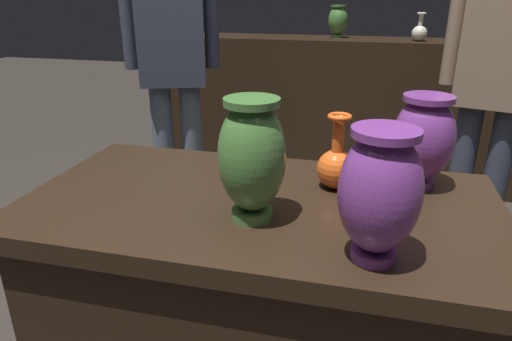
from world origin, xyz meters
TOP-DOWN VIEW (x-y plane):
  - display_plinth at (0.00, 0.00)m, footprint 1.20×0.64m
  - back_display_shelf at (0.00, 2.20)m, footprint 2.60×0.40m
  - vase_centerpiece at (0.01, -0.10)m, footprint 0.15×0.15m
  - vase_tall_behind at (0.18, 0.13)m, footprint 0.10×0.10m
  - vase_left_accent at (0.40, 0.19)m, footprint 0.16×0.16m
  - vase_right_accent at (0.28, -0.21)m, footprint 0.16×0.16m
  - shelf_vase_center at (0.00, 2.24)m, footprint 0.13×0.13m
  - shelf_vase_far_right at (1.04, 2.21)m, footprint 0.10×0.10m
  - shelf_vase_right at (0.52, 2.13)m, footprint 0.10×0.10m
  - shelf_vase_far_left at (-1.04, 2.16)m, footprint 0.14×0.14m
  - visitor_near_right at (0.78, 1.16)m, footprint 0.45×0.27m
  - visitor_near_left at (-0.72, 1.13)m, footprint 0.44×0.28m

SIDE VIEW (x-z plane):
  - display_plinth at x=0.00m, z-range 0.00..0.80m
  - back_display_shelf at x=0.00m, z-range 0.00..0.99m
  - vase_tall_behind at x=0.18m, z-range 0.76..0.97m
  - vase_left_accent at x=0.40m, z-range 0.81..1.06m
  - vase_right_accent at x=0.28m, z-range 0.81..1.08m
  - vase_centerpiece at x=0.01m, z-range 0.81..1.10m
  - visitor_near_right at x=0.78m, z-range 0.15..1.79m
  - visitor_near_left at x=-0.72m, z-range 0.16..1.87m
  - shelf_vase_right at x=0.52m, z-range 0.96..1.13m
  - shelf_vase_far_right at x=1.04m, z-range 1.01..1.09m
  - shelf_vase_far_left at x=-1.04m, z-range 1.02..1.15m
  - shelf_vase_center at x=0.00m, z-range 1.00..1.21m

